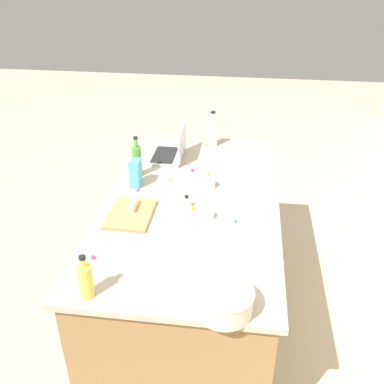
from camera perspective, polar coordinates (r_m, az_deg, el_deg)
ground_plane at (r=3.11m, az=0.00°, el=-15.34°), size 12.00×12.00×0.00m
island_counter at (r=2.81m, az=0.00°, el=-8.85°), size 1.87×1.01×0.90m
laptop at (r=3.03m, az=-2.73°, el=5.31°), size 0.31×0.23×0.22m
mixing_bowl_large at (r=1.81m, az=4.24°, el=-13.93°), size 0.24×0.24×0.11m
bottle_olive at (r=2.78m, az=-7.22°, el=4.14°), size 0.06×0.06×0.27m
bottle_oil at (r=1.91m, az=-13.74°, el=-11.16°), size 0.06×0.06×0.21m
bottle_vinegar at (r=3.20m, az=2.72°, el=7.85°), size 0.07×0.07×0.26m
cutting_board at (r=2.42m, az=-8.03°, el=-2.88°), size 0.32×0.23×0.02m
butter_stick_left at (r=2.45m, az=-7.79°, el=-1.75°), size 0.11×0.04×0.04m
ramekin_small at (r=2.67m, az=1.91°, el=1.17°), size 0.11×0.11×0.05m
ramekin_medium at (r=2.38m, az=2.06°, el=-2.97°), size 0.07×0.07×0.04m
kitchen_timer at (r=2.45m, az=-0.70°, el=-1.34°), size 0.07×0.07×0.08m
candy_bag at (r=2.68m, az=-7.43°, el=2.44°), size 0.09×0.06×0.17m
candy_0 at (r=3.23m, az=1.88°, el=6.14°), size 0.01×0.01×0.01m
candy_1 at (r=2.81m, az=2.12°, el=2.36°), size 0.02×0.02×0.02m
candy_2 at (r=2.14m, az=-12.84°, el=-8.31°), size 0.02×0.02×0.02m
candy_3 at (r=2.65m, az=-7.15°, el=0.30°), size 0.02×0.02×0.02m
candy_4 at (r=2.45m, az=0.14°, el=-2.10°), size 0.02×0.02×0.02m
candy_5 at (r=2.75m, az=-2.85°, el=1.62°), size 0.02×0.02×0.02m
candy_6 at (r=2.95m, az=-0.54°, el=3.72°), size 0.01×0.01×0.01m
candy_7 at (r=2.35m, az=5.71°, el=-3.81°), size 0.02×0.02×0.02m
candy_8 at (r=2.86m, az=0.04°, el=2.91°), size 0.02×0.02×0.02m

